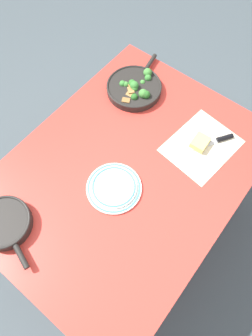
% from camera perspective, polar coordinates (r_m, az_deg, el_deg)
% --- Properties ---
extents(ground_plane, '(14.00, 14.00, 0.00)m').
position_cam_1_polar(ground_plane, '(2.12, 0.00, -9.47)').
color(ground_plane, '#424C51').
extents(dining_table_red, '(1.35, 1.01, 0.75)m').
position_cam_1_polar(dining_table_red, '(1.48, 0.00, -1.59)').
color(dining_table_red, red).
rests_on(dining_table_red, ground_plane).
extents(skillet_broccoli, '(0.42, 0.30, 0.08)m').
position_cam_1_polar(skillet_broccoli, '(1.67, 1.68, 15.07)').
color(skillet_broccoli, black).
rests_on(skillet_broccoli, dining_table_red).
extents(skillet_eggs, '(0.23, 0.34, 0.06)m').
position_cam_1_polar(skillet_eggs, '(1.39, -22.11, -9.77)').
color(skillet_eggs, black).
rests_on(skillet_eggs, dining_table_red).
extents(parchment_sheet, '(0.38, 0.32, 0.00)m').
position_cam_1_polar(parchment_sheet, '(1.53, 14.16, 4.14)').
color(parchment_sheet, beige).
rests_on(parchment_sheet, dining_table_red).
extents(grater_knife, '(0.21, 0.15, 0.02)m').
position_cam_1_polar(grater_knife, '(1.55, 16.98, 5.08)').
color(grater_knife, silver).
rests_on(grater_knife, dining_table_red).
extents(cheese_block, '(0.09, 0.08, 0.04)m').
position_cam_1_polar(cheese_block, '(1.51, 13.92, 4.71)').
color(cheese_block, '#EACC66').
rests_on(cheese_block, dining_table_red).
extents(dinner_plate_stack, '(0.25, 0.25, 0.03)m').
position_cam_1_polar(dinner_plate_stack, '(1.37, -2.31, -3.71)').
color(dinner_plate_stack, silver).
rests_on(dinner_plate_stack, dining_table_red).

